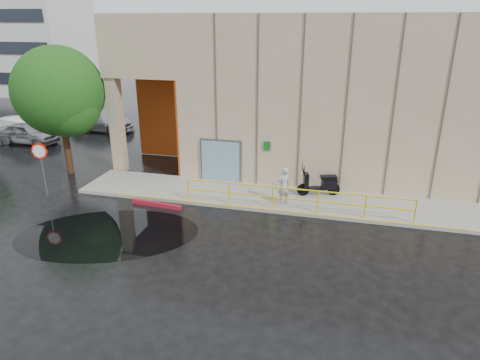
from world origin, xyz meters
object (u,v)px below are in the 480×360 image
at_px(person, 284,186).
at_px(red_curb, 156,204).
at_px(car_c, 101,121).
at_px(scooter, 320,177).
at_px(car_b, 17,127).
at_px(stop_sign, 41,158).
at_px(tree_near, 61,95).
at_px(car_a, 28,133).

xyz_separation_m(person, red_curb, (-5.43, -1.33, -0.90)).
bearing_deg(car_c, scooter, -112.69).
bearing_deg(car_b, stop_sign, -154.62).
distance_m(person, red_curb, 5.67).
bearing_deg(scooter, tree_near, 162.48).
bearing_deg(scooter, car_b, 147.68).
bearing_deg(red_curb, person, 13.76).
bearing_deg(car_b, red_curb, -140.98).
height_order(car_b, car_c, car_c).
height_order(person, tree_near, tree_near).
distance_m(red_curb, car_a, 14.47).
relative_size(red_curb, tree_near, 0.36).
relative_size(person, scooter, 0.83).
bearing_deg(red_curb, car_a, 149.49).
bearing_deg(car_c, car_a, 153.02).
bearing_deg(car_a, red_curb, -118.82).
relative_size(scooter, tree_near, 0.31).
relative_size(car_a, tree_near, 0.62).
height_order(stop_sign, tree_near, tree_near).
distance_m(person, tree_near, 12.12).
relative_size(stop_sign, car_c, 0.51).
distance_m(scooter, stop_sign, 12.66).
bearing_deg(person, scooter, -177.38).
bearing_deg(stop_sign, car_c, 122.27).
xyz_separation_m(stop_sign, car_b, (-8.97, 8.87, -1.21)).
relative_size(person, car_c, 0.33).
bearing_deg(person, car_b, -60.01).
height_order(car_b, tree_near, tree_near).
relative_size(car_a, car_b, 1.00).
bearing_deg(red_curb, car_b, 148.96).
xyz_separation_m(car_a, car_c, (2.78, 4.31, 0.03)).
bearing_deg(car_b, person, -130.23).
bearing_deg(car_c, car_b, 128.28).
bearing_deg(car_c, red_curb, -134.44).
xyz_separation_m(car_a, tree_near, (6.30, -4.47, 3.47)).
distance_m(person, car_a, 18.88).
relative_size(stop_sign, red_curb, 1.08).
bearing_deg(car_b, scooter, -125.72).
bearing_deg(stop_sign, scooter, 25.60).
xyz_separation_m(car_b, tree_near, (8.23, -5.79, 3.50)).
bearing_deg(tree_near, red_curb, -24.99).
height_order(red_curb, car_c, car_c).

